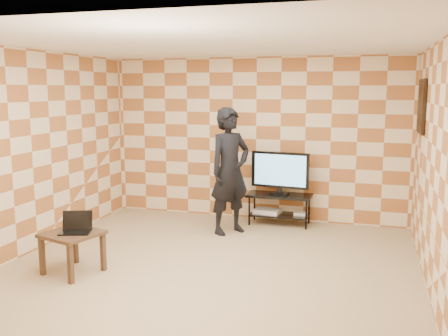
{
  "coord_description": "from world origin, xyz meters",
  "views": [
    {
      "loc": [
        1.83,
        -5.62,
        2.18
      ],
      "look_at": [
        0.0,
        0.6,
        1.15
      ],
      "focal_mm": 40.0,
      "sensor_mm": 36.0,
      "label": 1
    }
  ],
  "objects_px": {
    "side_table": "(72,240)",
    "person": "(230,171)",
    "tv": "(280,171)",
    "tv_stand": "(279,202)"
  },
  "relations": [
    {
      "from": "tv_stand",
      "to": "tv",
      "type": "distance_m",
      "value": 0.51
    },
    {
      "from": "tv_stand",
      "to": "side_table",
      "type": "distance_m",
      "value": 3.46
    },
    {
      "from": "person",
      "to": "tv_stand",
      "type": "bearing_deg",
      "value": -6.75
    },
    {
      "from": "side_table",
      "to": "tv_stand",
      "type": "bearing_deg",
      "value": 55.07
    },
    {
      "from": "tv",
      "to": "person",
      "type": "xyz_separation_m",
      "value": [
        -0.65,
        -0.67,
        0.08
      ]
    },
    {
      "from": "tv",
      "to": "side_table",
      "type": "distance_m",
      "value": 3.49
    },
    {
      "from": "tv_stand",
      "to": "tv",
      "type": "relative_size",
      "value": 1.1
    },
    {
      "from": "side_table",
      "to": "person",
      "type": "height_order",
      "value": "person"
    },
    {
      "from": "tv",
      "to": "side_table",
      "type": "relative_size",
      "value": 1.29
    },
    {
      "from": "tv",
      "to": "person",
      "type": "relative_size",
      "value": 0.49
    }
  ]
}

